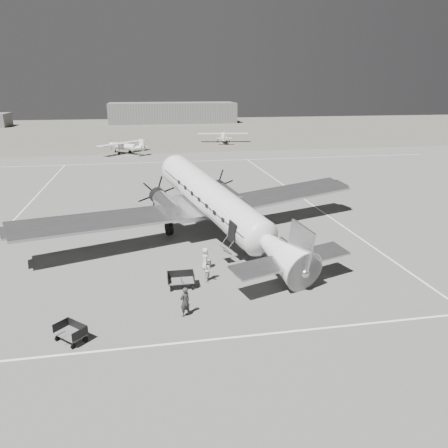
{
  "coord_description": "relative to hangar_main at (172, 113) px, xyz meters",
  "views": [
    {
      "loc": [
        -5.53,
        -32.98,
        12.26
      ],
      "look_at": [
        0.2,
        -1.99,
        2.2
      ],
      "focal_mm": 35.0,
      "sensor_mm": 36.0,
      "label": 1
    }
  ],
  "objects": [
    {
      "name": "ground",
      "position": [
        -5.0,
        -120.0,
        -3.3
      ],
      "size": [
        260.0,
        260.0,
        0.0
      ],
      "primitive_type": "plane",
      "color": "slate",
      "rests_on": "ground"
    },
    {
      "name": "taxi_line_near",
      "position": [
        -5.0,
        -134.0,
        -3.29
      ],
      "size": [
        60.0,
        0.15,
        0.01
      ],
      "primitive_type": "cube",
      "color": "white",
      "rests_on": "ground"
    },
    {
      "name": "taxi_line_right",
      "position": [
        7.0,
        -120.0,
        -3.29
      ],
      "size": [
        0.15,
        80.0,
        0.01
      ],
      "primitive_type": "cube",
      "color": "white",
      "rests_on": "ground"
    },
    {
      "name": "taxi_line_left",
      "position": [
        -23.0,
        -110.0,
        -3.29
      ],
      "size": [
        0.15,
        60.0,
        0.01
      ],
      "primitive_type": "cube",
      "color": "white",
      "rests_on": "ground"
    },
    {
      "name": "taxi_line_horizon",
      "position": [
        -5.0,
        -80.0,
        -3.29
      ],
      "size": [
        90.0,
        0.15,
        0.01
      ],
      "primitive_type": "cube",
      "color": "white",
      "rests_on": "ground"
    },
    {
      "name": "grass_infield",
      "position": [
        -5.0,
        -25.0,
        -3.3
      ],
      "size": [
        260.0,
        90.0,
        0.01
      ],
      "primitive_type": "cube",
      "color": "#5A594C",
      "rests_on": "ground"
    },
    {
      "name": "hangar_main",
      "position": [
        0.0,
        0.0,
        0.0
      ],
      "size": [
        42.0,
        14.0,
        6.6
      ],
      "color": "slate",
      "rests_on": "ground"
    },
    {
      "name": "dc3_airliner",
      "position": [
        -4.8,
        -119.99,
        -0.32
      ],
      "size": [
        36.8,
        31.03,
        5.96
      ],
      "primitive_type": null,
      "rotation": [
        0.0,
        0.0,
        0.35
      ],
      "color": "#BBBBBE",
      "rests_on": "ground"
    },
    {
      "name": "light_plane_left",
      "position": [
        -13.79,
        -69.4,
        -2.13
      ],
      "size": [
        14.45,
        14.48,
        2.34
      ],
      "primitive_type": null,
      "rotation": [
        0.0,
        0.0,
        0.8
      ],
      "color": "silver",
      "rests_on": "ground"
    },
    {
      "name": "light_plane_right",
      "position": [
        7.16,
        -56.29,
        -2.13
      ],
      "size": [
        12.35,
        10.53,
        2.33
      ],
      "primitive_type": null,
      "rotation": [
        0.0,
        0.0,
        -0.13
      ],
      "color": "silver",
      "rests_on": "ground"
    },
    {
      "name": "baggage_cart_near",
      "position": [
        -8.64,
        -127.76,
        -2.8
      ],
      "size": [
        1.78,
        1.27,
        1.0
      ],
      "primitive_type": null,
      "rotation": [
        0.0,
        0.0,
        -0.01
      ],
      "color": "slate",
      "rests_on": "ground"
    },
    {
      "name": "baggage_cart_far",
      "position": [
        -14.59,
        -132.86,
        -2.84
      ],
      "size": [
        1.96,
        1.95,
        0.92
      ],
      "primitive_type": null,
      "rotation": [
        0.0,
        0.0,
        -0.78
      ],
      "color": "slate",
      "rests_on": "ground"
    },
    {
      "name": "ground_crew",
      "position": [
        -8.72,
        -131.34,
        -2.44
      ],
      "size": [
        0.75,
        0.66,
        1.72
      ],
      "primitive_type": "imported",
      "rotation": [
        0.0,
        0.0,
        3.65
      ],
      "color": "#2C2C2C",
      "rests_on": "ground"
    },
    {
      "name": "ramp_agent",
      "position": [
        -6.69,
        -127.05,
        -2.53
      ],
      "size": [
        0.89,
        0.94,
        1.54
      ],
      "primitive_type": "imported",
      "rotation": [
        0.0,
        0.0,
        1.03
      ],
      "color": "#B8B7B5",
      "rests_on": "ground"
    },
    {
      "name": "passenger",
      "position": [
        -6.69,
        -125.17,
        -2.52
      ],
      "size": [
        0.61,
        0.83,
        1.56
      ],
      "primitive_type": "imported",
      "rotation": [
        0.0,
        0.0,
        1.42
      ],
      "color": "silver",
      "rests_on": "ground"
    }
  ]
}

